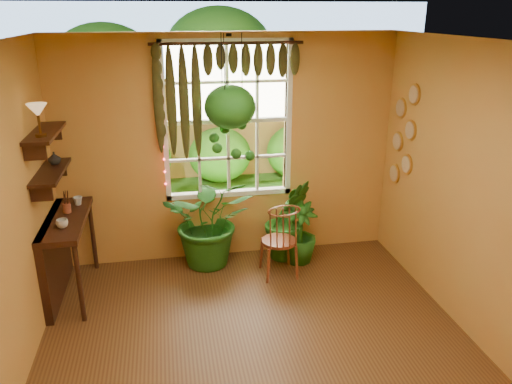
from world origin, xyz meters
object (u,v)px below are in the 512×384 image
potted_plant_mid (288,219)px  hanging_basket (230,112)px  counter_ledge (59,248)px  potted_plant_left (210,220)px  windsor_chair (280,251)px

potted_plant_mid → hanging_basket: (-0.70, -0.10, 1.37)m
potted_plant_mid → counter_ledge: bearing=-171.1°
counter_ledge → potted_plant_left: (1.64, 0.42, 0.03)m
counter_ledge → potted_plant_mid: size_ratio=1.17×
windsor_chair → potted_plant_mid: size_ratio=1.05×
counter_ledge → windsor_chair: windsor_chair is taller
potted_plant_left → hanging_basket: hanging_basket is taller
counter_ledge → windsor_chair: size_ratio=1.12×
potted_plant_left → hanging_basket: bearing=-24.2°
counter_ledge → hanging_basket: size_ratio=0.86×
potted_plant_left → hanging_basket: (0.25, -0.11, 1.30)m
counter_ledge → windsor_chair: (2.39, -0.01, -0.24)m
windsor_chair → potted_plant_left: potted_plant_left is taller
windsor_chair → hanging_basket: hanging_basket is taller
potted_plant_left → potted_plant_mid: size_ratio=1.13×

